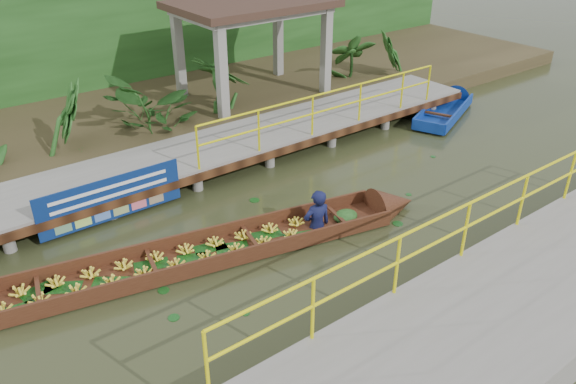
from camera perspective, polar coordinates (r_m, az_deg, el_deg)
ground at (r=11.35m, az=1.98°, el=-3.46°), size 80.00×80.00×0.00m
land_strip at (r=17.13m, az=-14.14°, el=7.99°), size 30.00×8.00×0.45m
far_dock at (r=13.64m, az=-7.04°, el=4.42°), size 16.00×2.06×1.66m
near_dock at (r=9.69m, az=23.02°, el=-10.31°), size 18.00×2.40×1.73m
pavilion at (r=16.78m, az=-3.70°, el=17.58°), size 4.40×3.00×3.00m
foliage_backdrop at (r=18.89m, az=-18.07°, el=15.01°), size 30.00×0.80×4.00m
vendor_boat at (r=10.44m, az=-7.09°, el=-5.40°), size 9.26×2.81×2.01m
moored_blue_boat at (r=18.11m, az=16.25°, el=8.57°), size 3.59×2.20×0.84m
blue_banner at (r=11.72m, az=-17.50°, el=-0.63°), size 2.96×0.04×0.92m
tropical_plants at (r=15.49m, az=-6.76°, el=10.23°), size 14.17×1.17×1.46m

